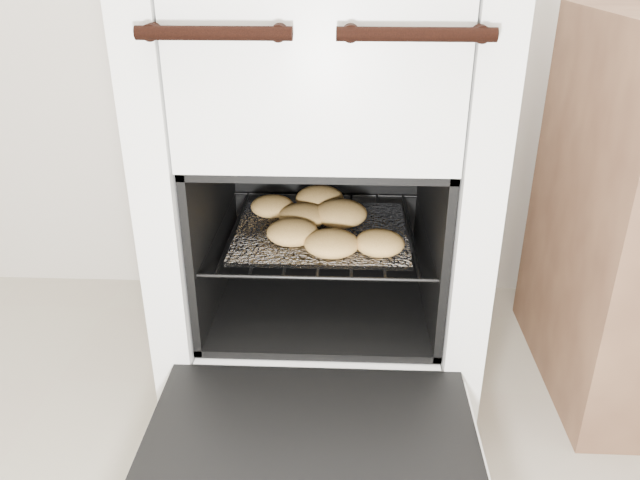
# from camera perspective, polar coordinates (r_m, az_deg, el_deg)

# --- Properties ---
(stove) EXTENTS (0.65, 0.73, 1.00)m
(stove) POSITION_cam_1_polar(r_m,az_deg,el_deg) (1.42, 0.29, 4.74)
(stove) COLOR white
(stove) RESTS_ON ground
(oven_door) EXTENTS (0.59, 0.46, 0.04)m
(oven_door) POSITION_cam_1_polar(r_m,az_deg,el_deg) (1.10, -0.96, -19.37)
(oven_door) COLOR black
(oven_door) RESTS_ON stove
(oven_rack) EXTENTS (0.47, 0.46, 0.01)m
(oven_rack) POSITION_cam_1_polar(r_m,az_deg,el_deg) (1.38, 0.16, 0.87)
(oven_rack) COLOR black
(oven_rack) RESTS_ON stove
(foil_sheet) EXTENTS (0.37, 0.33, 0.01)m
(foil_sheet) POSITION_cam_1_polar(r_m,az_deg,el_deg) (1.36, 0.12, 0.74)
(foil_sheet) COLOR white
(foil_sheet) RESTS_ON oven_rack
(baked_rolls) EXTENTS (0.37, 0.38, 0.06)m
(baked_rolls) POSITION_cam_1_polar(r_m,az_deg,el_deg) (1.35, 0.02, 1.90)
(baked_rolls) COLOR #E0B159
(baked_rolls) RESTS_ON foil_sheet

